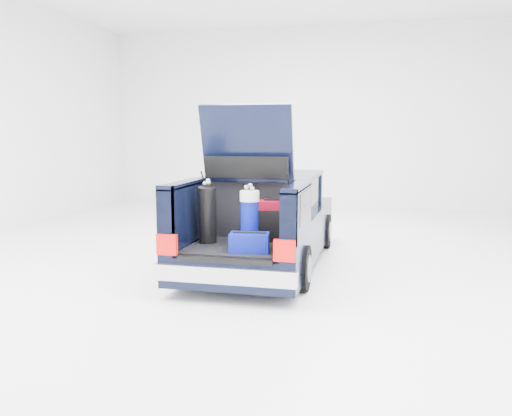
% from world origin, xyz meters
% --- Properties ---
extents(ground, '(14.00, 14.00, 0.00)m').
position_xyz_m(ground, '(0.00, 0.00, 0.00)').
color(ground, white).
rests_on(ground, ground).
extents(car, '(1.87, 4.65, 2.47)m').
position_xyz_m(car, '(-0.00, 0.11, 0.67)').
color(car, black).
rests_on(car, ground).
extents(red_suitcase, '(0.39, 0.28, 0.60)m').
position_xyz_m(red_suitcase, '(0.37, -1.09, 0.88)').
color(red_suitcase, maroon).
rests_on(red_suitcase, car).
extents(black_golf_bag, '(0.33, 0.38, 0.87)m').
position_xyz_m(black_golf_bag, '(-0.46, -1.41, 0.99)').
color(black_golf_bag, black).
rests_on(black_golf_bag, car).
extents(blue_golf_bag, '(0.27, 0.27, 0.84)m').
position_xyz_m(blue_golf_bag, '(0.16, -1.53, 0.98)').
color(blue_golf_bag, black).
rests_on(blue_golf_bag, car).
extents(blue_duffel, '(0.54, 0.39, 0.26)m').
position_xyz_m(blue_duffel, '(0.22, -1.79, 0.72)').
color(blue_duffel, '#050B70').
rests_on(blue_duffel, car).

